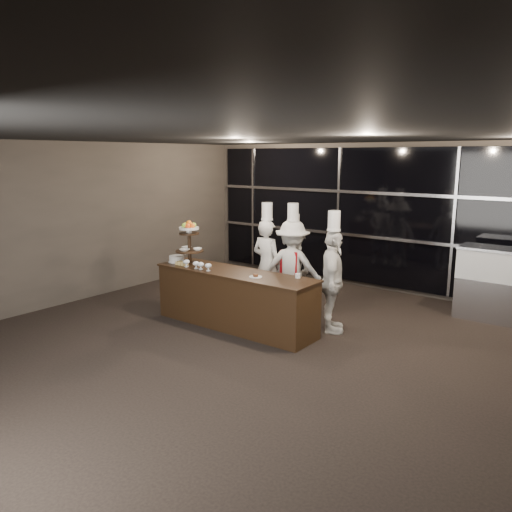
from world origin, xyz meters
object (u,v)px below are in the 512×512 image
Objects in this scene: display_stand at (189,239)px; display_case at (501,281)px; chef_b at (293,271)px; chef_d at (332,281)px; buffet_counter at (235,299)px; chef_a at (267,263)px; chef_c at (292,267)px; layer_cake at (177,259)px.

display_stand reaches higher than display_case.
chef_d is at bearing -26.10° from chef_b.
display_stand reaches higher than buffet_counter.
chef_a reaches higher than buffet_counter.
chef_b is (1.29, 1.26, -0.60)m from display_stand.
buffet_counter is 1.46× the size of chef_c.
display_stand is at bearing -127.62° from chef_a.
layer_cake is 2.75m from chef_d.
chef_c reaches higher than layer_cake.
display_stand is at bearing -138.48° from chef_c.
display_case is (3.34, 2.93, 0.22)m from buffet_counter.
chef_a reaches higher than chef_d.
chef_c is (1.60, 1.23, -0.14)m from layer_cake.
chef_b is at bearing 21.01° from chef_a.
layer_cake is 0.22× the size of display_case.
layer_cake is at bearing -142.55° from chef_c.
display_stand is 0.39× the size of chef_d.
chef_a is 1.01× the size of chef_d.
display_case is at bearing 28.76° from chef_b.
chef_d reaches higher than display_case.
chef_a is 0.99× the size of chef_c.
chef_c is (0.04, -0.09, 0.09)m from chef_b.
display_case is at bearing 41.34° from buffet_counter.
display_stand is at bearing -145.91° from display_case.
display_stand is at bearing -162.51° from chef_d.
chef_d reaches higher than layer_cake.
display_stand is 5.28m from display_case.
chef_d is (1.52, -0.35, -0.02)m from chef_a.
buffet_counter is at bearing 0.01° from display_stand.
chef_b is (0.29, 1.26, 0.28)m from buffet_counter.
display_case is (4.34, 2.93, -0.65)m from display_stand.
display_case is 0.78× the size of chef_b.
layer_cake is at bearing -139.97° from chef_b.
chef_b is 0.13m from chef_c.
chef_b is 1.19m from chef_d.
buffet_counter is 1.62× the size of chef_b.
chef_b reaches higher than buffet_counter.
display_stand is at bearing -179.99° from buffet_counter.
chef_d is (1.06, -0.52, 0.09)m from chef_b.
chef_d reaches higher than buffet_counter.
chef_a is 1.56m from chef_d.
chef_c reaches higher than chef_d.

